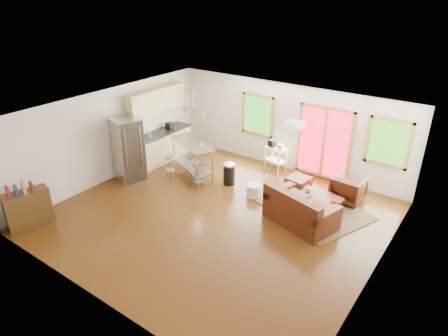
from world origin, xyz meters
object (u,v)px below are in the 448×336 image
Objects in this scene: coffee_table at (322,197)px; refrigerator at (129,150)px; armchair at (349,187)px; island at (192,152)px; kitchen_cart at (275,151)px; loveseat at (300,211)px; rug at (311,207)px; ottoman at (298,184)px.

coffee_table is 0.60× the size of refrigerator.
island reaches higher than armchair.
refrigerator reaches higher than kitchen_cart.
loveseat is at bearing -49.04° from kitchen_cart.
armchair reaches higher than coffee_table.
armchair is (0.39, 0.79, 0.06)m from coffee_table.
coffee_table is 5.44m from refrigerator.
refrigerator is (-4.95, -1.55, 0.90)m from rug.
kitchen_cart reaches higher than ottoman.
armchair is at bearing -10.44° from kitchen_cart.
ottoman is 0.31× the size of refrigerator.
ottoman is 0.32× the size of island.
ottoman is (-1.31, -0.20, -0.21)m from armchair.
armchair is at bearing 15.23° from island.
island is at bearing 17.62° from armchair.
armchair is (0.60, 0.89, 0.38)m from rug.
kitchen_cart is (-1.11, 0.65, 0.48)m from ottoman.
island reaches higher than coffee_table.
refrigerator is at bearing -162.60° from rug.
coffee_table is at bearing 5.59° from island.
ottoman reaches higher than rug.
refrigerator is (-5.54, -2.44, 0.52)m from armchair.
rug is 3.76m from island.
armchair is at bearing 63.32° from coffee_table.
rug is 0.40m from coffee_table.
armchair is at bearing 8.79° from ottoman.
refrigerator reaches higher than armchair.
rug is 2.68× the size of kitchen_cart.
armchair is 0.45× the size of island.
coffee_table is (0.20, 0.10, 0.32)m from rug.
refrigerator is at bearing -152.18° from ottoman.
island is (-4.28, -1.17, 0.32)m from armchair.
loveseat is at bearing -8.31° from island.
coffee_table is at bearing -31.27° from kitchen_cart.
refrigerator is (-4.99, -0.73, 0.57)m from loveseat.
loveseat is 3.79m from island.
coffee_table is at bearing 95.89° from loveseat.
refrigerator is (-5.15, -1.65, 0.58)m from coffee_table.
loveseat is 1.67× the size of coffee_table.
island is (-3.88, -0.38, 0.38)m from coffee_table.
loveseat is (0.05, -0.82, 0.33)m from rug.
refrigerator reaches higher than ottoman.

